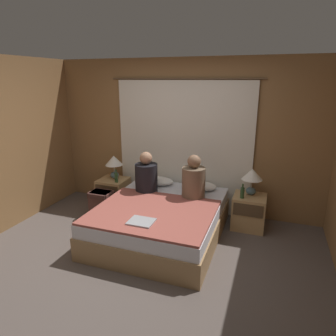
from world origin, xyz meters
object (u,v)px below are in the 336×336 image
(pillow_right, at_px, (199,186))
(person_right_in_bed, at_px, (194,181))
(lamp_left, at_px, (114,162))
(nightstand_right, at_px, (249,212))
(backpack_on_floor, at_px, (102,203))
(nightstand_left, at_px, (114,193))
(person_left_in_bed, at_px, (146,176))
(pillow_left, at_px, (157,181))
(laptop_on_bed, at_px, (141,222))
(lamp_right, at_px, (252,177))
(bed, at_px, (161,220))
(beer_bottle_on_right_stand, at_px, (242,192))
(beer_bottle_on_left_stand, at_px, (116,177))

(pillow_right, height_order, person_right_in_bed, person_right_in_bed)
(lamp_left, bearing_deg, nightstand_right, -1.63)
(backpack_on_floor, bearing_deg, lamp_left, 92.65)
(nightstand_left, distance_m, person_right_in_bed, 1.62)
(backpack_on_floor, bearing_deg, person_left_in_bed, 10.64)
(lamp_left, bearing_deg, pillow_right, 0.46)
(pillow_left, height_order, laptop_on_bed, pillow_left)
(person_left_in_bed, relative_size, person_right_in_bed, 0.97)
(lamp_right, bearing_deg, nightstand_right, -90.00)
(pillow_right, height_order, backpack_on_floor, pillow_right)
(pillow_right, relative_size, backpack_on_floor, 1.26)
(lamp_right, distance_m, pillow_right, 0.83)
(lamp_left, distance_m, backpack_on_floor, 0.74)
(bed, relative_size, pillow_right, 3.53)
(lamp_right, xyz_separation_m, laptop_on_bed, (-1.16, -1.39, -0.26))
(beer_bottle_on_right_stand, bearing_deg, person_left_in_bed, -172.84)
(nightstand_right, xyz_separation_m, backpack_on_floor, (-2.28, -0.43, -0.01))
(person_left_in_bed, height_order, beer_bottle_on_right_stand, person_left_in_bed)
(pillow_right, distance_m, beer_bottle_on_left_stand, 1.39)
(beer_bottle_on_left_stand, bearing_deg, person_right_in_bed, -7.46)
(beer_bottle_on_left_stand, xyz_separation_m, laptop_on_bed, (1.01, -1.21, -0.07))
(pillow_right, relative_size, person_left_in_bed, 0.87)
(nightstand_left, height_order, person_right_in_bed, person_right_in_bed)
(backpack_on_floor, bearing_deg, laptop_on_bed, -38.54)
(nightstand_left, height_order, nightstand_right, same)
(nightstand_left, distance_m, person_left_in_bed, 0.95)
(lamp_left, bearing_deg, person_left_in_bed, -25.27)
(beer_bottle_on_right_stand, distance_m, backpack_on_floor, 2.23)
(pillow_right, bearing_deg, nightstand_left, -177.04)
(pillow_right, bearing_deg, nightstand_right, -5.60)
(backpack_on_floor, bearing_deg, lamp_right, 12.35)
(person_left_in_bed, bearing_deg, backpack_on_floor, -169.36)
(person_left_in_bed, relative_size, backpack_on_floor, 1.44)
(nightstand_left, relative_size, pillow_right, 0.92)
(person_left_in_bed, bearing_deg, pillow_right, 26.52)
(person_right_in_bed, bearing_deg, person_left_in_bed, 180.00)
(lamp_left, height_order, backpack_on_floor, lamp_left)
(pillow_left, height_order, beer_bottle_on_left_stand, beer_bottle_on_left_stand)
(laptop_on_bed, bearing_deg, nightstand_left, 130.77)
(pillow_right, bearing_deg, person_left_in_bed, -153.48)
(bed, bearing_deg, nightstand_left, 149.27)
(beer_bottle_on_right_stand, distance_m, laptop_on_bed, 1.61)
(nightstand_left, height_order, lamp_left, lamp_left)
(nightstand_right, distance_m, backpack_on_floor, 2.32)
(beer_bottle_on_left_stand, height_order, beer_bottle_on_right_stand, beer_bottle_on_left_stand)
(nightstand_left, distance_m, lamp_right, 2.37)
(bed, bearing_deg, pillow_right, 64.89)
(beer_bottle_on_right_stand, bearing_deg, laptop_on_bed, -131.04)
(nightstand_right, relative_size, beer_bottle_on_left_stand, 2.27)
(bed, relative_size, lamp_left, 4.83)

